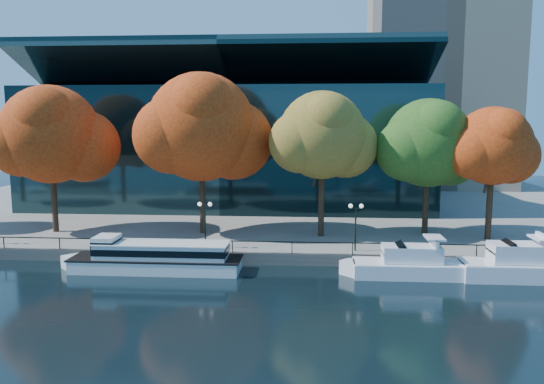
# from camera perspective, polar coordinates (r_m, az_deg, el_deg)

# --- Properties ---
(ground) EXTENTS (160.00, 160.00, 0.00)m
(ground) POSITION_cam_1_polar(r_m,az_deg,el_deg) (42.07, -4.91, -8.85)
(ground) COLOR black
(ground) RESTS_ON ground
(promenade) EXTENTS (90.00, 67.08, 1.00)m
(promenade) POSITION_cam_1_polar(r_m,az_deg,el_deg) (77.32, -0.66, -0.84)
(promenade) COLOR slate
(promenade) RESTS_ON ground
(railing) EXTENTS (88.20, 0.08, 0.99)m
(railing) POSITION_cam_1_polar(r_m,az_deg,el_deg) (44.69, -4.28, -5.29)
(railing) COLOR black
(railing) RESTS_ON promenade
(convention_building) EXTENTS (50.00, 24.57, 21.43)m
(convention_building) POSITION_cam_1_polar(r_m,az_deg,el_deg) (72.45, -4.15, 4.93)
(convention_building) COLOR black
(convention_building) RESTS_ON ground
(tour_boat) EXTENTS (14.87, 3.32, 2.82)m
(tour_boat) POSITION_cam_1_polar(r_m,az_deg,el_deg) (43.68, -12.79, -6.77)
(tour_boat) COLOR white
(tour_boat) RESTS_ON ground
(cruiser_near) EXTENTS (10.93, 2.82, 3.17)m
(cruiser_near) POSITION_cam_1_polar(r_m,az_deg,el_deg) (42.56, 14.82, -7.51)
(cruiser_near) COLOR white
(cruiser_near) RESTS_ON ground
(cruiser_far) EXTENTS (10.81, 3.00, 3.53)m
(cruiser_far) POSITION_cam_1_polar(r_m,az_deg,el_deg) (44.53, 25.06, -7.13)
(cruiser_far) COLOR white
(cruiser_far) RESTS_ON ground
(tree_1) EXTENTS (11.96, 9.81, 14.41)m
(tree_1) POSITION_cam_1_polar(r_m,az_deg,el_deg) (55.99, -22.54, 5.53)
(tree_1) COLOR black
(tree_1) RESTS_ON promenade
(tree_2) EXTENTS (13.09, 10.73, 15.59)m
(tree_2) POSITION_cam_1_polar(r_m,az_deg,el_deg) (51.57, -7.41, 6.70)
(tree_2) COLOR black
(tree_2) RESTS_ON promenade
(tree_3) EXTENTS (10.30, 8.45, 13.74)m
(tree_3) POSITION_cam_1_polar(r_m,az_deg,el_deg) (49.91, 5.60, 5.90)
(tree_3) COLOR black
(tree_3) RESTS_ON promenade
(tree_4) EXTENTS (10.56, 8.66, 13.07)m
(tree_4) POSITION_cam_1_polar(r_m,az_deg,el_deg) (52.86, 16.63, 4.88)
(tree_4) COLOR black
(tree_4) RESTS_ON promenade
(tree_5) EXTENTS (8.93, 7.32, 12.24)m
(tree_5) POSITION_cam_1_polar(r_m,az_deg,el_deg) (52.42, 22.80, 4.41)
(tree_5) COLOR black
(tree_5) RESTS_ON promenade
(lamp_1) EXTENTS (1.26, 0.36, 4.03)m
(lamp_1) POSITION_cam_1_polar(r_m,az_deg,el_deg) (45.92, -7.23, -2.38)
(lamp_1) COLOR black
(lamp_1) RESTS_ON promenade
(lamp_2) EXTENTS (1.26, 0.36, 4.03)m
(lamp_2) POSITION_cam_1_polar(r_m,az_deg,el_deg) (45.19, 9.00, -2.58)
(lamp_2) COLOR black
(lamp_2) RESTS_ON promenade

